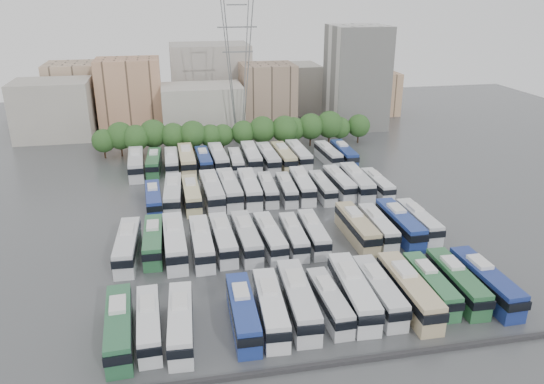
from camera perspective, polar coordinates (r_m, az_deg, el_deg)
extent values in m
plane|color=#424447|center=(83.11, -0.02, -3.80)|extent=(220.00, 220.00, 0.00)
cube|color=#2D2D30|center=(55.77, 6.96, -17.82)|extent=(56.00, 0.50, 0.50)
cylinder|color=black|center=(121.58, -17.52, 3.98)|extent=(0.36, 0.36, 2.11)
sphere|color=#234C1E|center=(120.80, -17.67, 5.27)|extent=(5.07, 5.07, 5.07)
cylinder|color=black|center=(121.87, -15.85, 4.30)|extent=(0.36, 0.36, 2.51)
sphere|color=#234C1E|center=(120.96, -16.01, 5.84)|extent=(6.02, 6.02, 6.02)
cylinder|color=black|center=(120.20, -14.30, 4.19)|extent=(0.36, 0.36, 2.37)
sphere|color=#234C1E|center=(119.33, -14.44, 5.66)|extent=(5.69, 5.69, 5.69)
cylinder|color=black|center=(121.52, -12.54, 4.58)|extent=(0.36, 0.36, 2.57)
sphere|color=#234C1E|center=(120.59, -12.67, 6.16)|extent=(6.17, 6.17, 6.17)
cylinder|color=black|center=(120.54, -10.50, 4.53)|extent=(0.36, 0.36, 2.34)
sphere|color=#234C1E|center=(119.68, -10.60, 5.99)|extent=(5.61, 5.61, 5.61)
cylinder|color=black|center=(120.14, -8.43, 4.64)|extent=(0.36, 0.36, 2.48)
sphere|color=#234C1E|center=(119.23, -8.52, 6.19)|extent=(5.95, 5.95, 5.95)
cylinder|color=black|center=(120.69, -6.60, 4.72)|extent=(0.36, 0.36, 2.12)
sphere|color=#234C1E|center=(119.90, -6.65, 6.04)|extent=(5.08, 5.08, 5.08)
cylinder|color=black|center=(121.51, -5.26, 4.87)|extent=(0.36, 0.36, 2.05)
sphere|color=#234C1E|center=(120.75, -5.30, 6.13)|extent=(4.91, 4.91, 4.91)
cylinder|color=black|center=(121.75, -3.08, 5.02)|extent=(0.36, 0.36, 2.26)
sphere|color=#234C1E|center=(120.92, -3.11, 6.41)|extent=(5.43, 5.43, 5.43)
cylinder|color=black|center=(122.22, -1.04, 5.17)|extent=(0.36, 0.36, 2.53)
sphere|color=#234C1E|center=(121.30, -1.05, 6.74)|extent=(6.08, 6.08, 6.08)
cylinder|color=black|center=(122.64, 1.33, 5.23)|extent=(0.36, 0.36, 2.54)
sphere|color=#234C1E|center=(121.72, 1.35, 6.79)|extent=(6.11, 6.11, 6.11)
cylinder|color=black|center=(124.79, 2.34, 5.44)|extent=(0.36, 0.36, 2.27)
sphere|color=#234C1E|center=(123.99, 2.36, 6.81)|extent=(5.44, 5.44, 5.44)
cylinder|color=black|center=(125.44, 4.13, 5.55)|extent=(0.36, 0.36, 2.52)
sphere|color=#234C1E|center=(124.55, 4.17, 7.06)|extent=(6.05, 6.05, 6.05)
cylinder|color=black|center=(126.75, 6.13, 5.67)|extent=(0.36, 0.36, 2.63)
sphere|color=#234C1E|center=(125.84, 6.20, 7.24)|extent=(6.32, 6.32, 6.32)
cylinder|color=black|center=(127.86, 7.26, 5.64)|extent=(0.36, 0.36, 2.10)
sphere|color=#234C1E|center=(127.12, 7.32, 6.87)|extent=(5.04, 5.04, 5.04)
cylinder|color=black|center=(129.27, 9.22, 5.74)|extent=(0.36, 0.36, 2.26)
sphere|color=#234C1E|center=(128.49, 9.30, 7.06)|extent=(5.42, 5.42, 5.42)
cube|color=#9E998E|center=(141.36, -22.42, 8.20)|extent=(18.00, 14.00, 14.00)
cube|color=tan|center=(144.49, -15.03, 10.15)|extent=(16.00, 12.00, 18.00)
cube|color=#ADA89E|center=(137.23, -7.49, 8.84)|extent=(20.00, 14.00, 12.00)
cube|color=gray|center=(144.90, -0.48, 10.49)|extent=(14.00, 12.00, 16.00)
cube|color=gray|center=(156.36, -6.63, 11.90)|extent=(22.00, 16.00, 20.00)
cube|color=tan|center=(155.96, -20.02, 10.01)|extent=(16.00, 14.00, 16.00)
cube|color=#A39E93|center=(158.25, 1.59, 11.04)|extent=(18.00, 14.00, 14.00)
cube|color=tan|center=(159.86, 10.63, 10.43)|extent=(14.00, 12.00, 12.00)
cube|color=gray|center=(150.85, -10.94, 9.38)|extent=(12.00, 10.00, 10.00)
cube|color=silver|center=(142.25, 9.08, 12.07)|extent=(14.00, 14.00, 26.00)
cylinder|color=slate|center=(124.02, -4.47, 12.80)|extent=(2.90, 2.91, 33.83)
cylinder|color=slate|center=(127.95, -4.70, 13.06)|extent=(2.90, 2.91, 33.83)
cylinder|color=slate|center=(124.56, -2.60, 12.88)|extent=(2.90, 2.91, 33.83)
cylinder|color=slate|center=(128.47, -2.88, 13.13)|extent=(2.90, 2.91, 33.83)
cube|color=slate|center=(124.96, -3.83, 19.46)|extent=(4.50, 0.30, 0.30)
cube|color=slate|center=(125.20, -3.77, 17.28)|extent=(9.00, 0.30, 0.30)
cube|color=slate|center=(125.70, -3.71, 14.81)|extent=(7.00, 0.30, 0.30)
cube|color=#2A633F|center=(59.69, -16.11, -13.88)|extent=(3.19, 12.26, 3.44)
cube|color=black|center=(59.19, -16.18, -13.44)|extent=(3.32, 12.45, 1.01)
cube|color=silver|center=(59.89, -16.28, -11.53)|extent=(1.88, 3.32, 0.45)
cube|color=silver|center=(59.79, -13.10, -13.68)|extent=(2.70, 11.07, 3.12)
cube|color=black|center=(59.34, -13.14, -13.28)|extent=(2.81, 11.24, 0.92)
cube|color=silver|center=(59.97, -13.26, -11.55)|extent=(1.65, 2.98, 0.40)
cube|color=silver|center=(59.07, -9.78, -13.76)|extent=(2.99, 11.75, 3.30)
cube|color=black|center=(58.59, -9.82, -13.34)|extent=(3.12, 11.93, 0.97)
cube|color=silver|center=(59.25, -9.89, -11.48)|extent=(1.79, 3.18, 0.43)
cube|color=navy|center=(59.84, -3.16, -12.89)|extent=(2.77, 11.97, 3.38)
cube|color=black|center=(59.35, -3.15, -12.46)|extent=(2.90, 12.15, 0.99)
cube|color=silver|center=(60.04, -3.37, -10.60)|extent=(1.75, 3.21, 0.44)
cube|color=white|center=(60.45, -0.17, -12.43)|extent=(3.19, 12.21, 3.43)
cube|color=black|center=(59.96, -0.15, -11.99)|extent=(3.32, 12.40, 1.01)
cube|color=silver|center=(60.67, -0.38, -10.13)|extent=(1.88, 3.31, 0.44)
cube|color=silver|center=(61.65, 2.80, -11.59)|extent=(3.29, 13.00, 3.65)
cube|color=black|center=(61.14, 2.84, -11.12)|extent=(3.42, 13.20, 1.07)
cube|color=silver|center=(61.91, 2.53, -9.19)|extent=(1.97, 3.51, 0.47)
cube|color=silver|center=(62.20, 6.15, -11.70)|extent=(2.61, 10.88, 3.07)
cube|color=black|center=(61.77, 6.21, -11.31)|extent=(2.72, 11.05, 0.90)
cube|color=silver|center=(62.36, 5.81, -9.71)|extent=(1.61, 2.93, 0.40)
cube|color=silver|center=(63.70, 8.69, -10.64)|extent=(3.34, 13.06, 3.67)
cube|color=black|center=(63.21, 8.77, -10.18)|extent=(3.48, 13.26, 1.08)
cube|color=silver|center=(63.97, 8.37, -8.32)|extent=(1.99, 3.53, 0.47)
cube|color=silver|center=(64.63, 11.38, -10.47)|extent=(2.67, 12.05, 3.41)
cube|color=black|center=(64.17, 11.48, -10.05)|extent=(2.79, 12.23, 1.00)
cube|color=silver|center=(64.84, 11.02, -8.35)|extent=(1.73, 3.22, 0.44)
cube|color=#C5B187|center=(65.16, 14.47, -10.32)|extent=(2.88, 13.10, 3.71)
cube|color=black|center=(64.67, 14.59, -9.86)|extent=(3.01, 13.30, 1.09)
cube|color=silver|center=(65.38, 14.05, -8.04)|extent=(1.88, 3.50, 0.48)
cube|color=#2F6E41|center=(67.54, 16.62, -9.59)|extent=(2.65, 11.39, 3.21)
cube|color=black|center=(67.13, 16.73, -9.20)|extent=(2.76, 11.56, 0.95)
cube|color=silver|center=(67.75, 16.26, -7.68)|extent=(1.67, 3.06, 0.42)
cube|color=#2B6439|center=(68.91, 19.22, -9.18)|extent=(2.88, 12.04, 3.39)
cube|color=black|center=(68.48, 19.34, -8.77)|extent=(3.00, 12.22, 1.00)
cube|color=silver|center=(69.13, 18.83, -7.21)|extent=(1.78, 3.24, 0.44)
cube|color=navy|center=(69.92, 21.93, -9.04)|extent=(2.86, 12.56, 3.55)
cube|color=black|center=(69.48, 22.08, -8.62)|extent=(2.98, 12.75, 1.04)
cube|color=silver|center=(70.10, 21.47, -7.02)|extent=(1.83, 3.37, 0.46)
cube|color=silver|center=(75.94, -15.27, -5.71)|extent=(3.18, 12.46, 3.50)
cube|color=black|center=(75.51, -15.33, -5.31)|extent=(3.31, 12.65, 1.03)
cube|color=silver|center=(76.48, -15.30, -3.86)|extent=(1.90, 3.37, 0.45)
cube|color=#2D6A3F|center=(76.73, -12.63, -5.23)|extent=(2.69, 11.79, 3.33)
cube|color=black|center=(76.32, -12.67, -4.85)|extent=(2.81, 11.97, 0.98)
cube|color=silver|center=(77.26, -12.72, -3.50)|extent=(1.72, 3.16, 0.43)
cube|color=silver|center=(75.41, -10.42, -5.39)|extent=(3.08, 13.07, 3.68)
cube|color=black|center=(74.96, -10.44, -4.96)|extent=(3.21, 13.27, 1.08)
cube|color=silver|center=(75.99, -10.58, -3.44)|extent=(1.93, 3.51, 0.48)
cube|color=white|center=(74.86, -7.58, -5.52)|extent=(2.74, 12.18, 3.44)
cube|color=black|center=(74.43, -7.60, -5.12)|extent=(2.86, 12.36, 1.01)
cube|color=silver|center=(75.38, -7.75, -3.69)|extent=(1.76, 3.26, 0.45)
cube|color=silver|center=(75.74, -5.29, -5.12)|extent=(2.90, 11.92, 3.36)
cube|color=black|center=(75.33, -5.29, -4.73)|extent=(3.02, 12.10, 0.99)
cube|color=silver|center=(76.25, -5.50, -3.36)|extent=(1.78, 3.21, 0.43)
cube|color=silver|center=(75.79, -2.79, -4.99)|extent=(2.93, 12.27, 3.46)
cube|color=black|center=(75.36, -2.78, -4.59)|extent=(3.06, 12.46, 1.02)
cube|color=silver|center=(76.31, -3.02, -3.18)|extent=(1.82, 3.30, 0.45)
cube|color=silver|center=(76.00, -0.24, -4.96)|extent=(2.95, 11.64, 3.27)
cube|color=black|center=(75.60, -0.21, -4.58)|extent=(3.08, 11.82, 0.96)
cube|color=silver|center=(76.48, -0.50, -3.25)|extent=(1.77, 3.15, 0.42)
cube|color=silver|center=(76.61, 2.33, -4.83)|extent=(2.59, 10.91, 3.08)
cube|color=black|center=(76.23, 2.36, -4.48)|extent=(2.70, 11.08, 0.90)
cube|color=silver|center=(77.06, 2.14, -3.24)|extent=(1.61, 2.93, 0.40)
cube|color=silver|center=(77.53, 4.47, -4.51)|extent=(2.74, 11.26, 3.17)
cube|color=black|center=(77.15, 4.50, -4.15)|extent=(2.85, 11.43, 0.93)
cube|color=silver|center=(78.00, 4.26, -2.89)|extent=(1.68, 3.03, 0.41)
cube|color=tan|center=(79.64, 9.09, -3.86)|extent=(2.80, 12.49, 3.53)
cube|color=black|center=(79.23, 9.16, -3.46)|extent=(2.92, 12.68, 1.04)
cube|color=silver|center=(80.15, 8.78, -2.10)|extent=(1.81, 3.34, 0.46)
cube|color=silver|center=(80.86, 11.30, -3.74)|extent=(2.58, 11.32, 3.20)
cube|color=black|center=(80.49, 11.36, -3.39)|extent=(2.70, 11.49, 0.94)
cube|color=silver|center=(81.32, 11.03, -2.18)|extent=(1.65, 3.03, 0.41)
cube|color=navy|center=(82.05, 13.57, -3.41)|extent=(2.80, 12.63, 3.57)
cube|color=black|center=(81.65, 13.66, -3.02)|extent=(2.92, 12.82, 1.05)
cube|color=silver|center=(82.55, 13.24, -1.70)|extent=(1.82, 3.38, 0.46)
cube|color=silver|center=(84.02, 15.46, -3.12)|extent=(2.55, 11.47, 3.24)
cube|color=black|center=(83.66, 15.54, -2.77)|extent=(2.66, 11.65, 0.95)
cube|color=silver|center=(84.46, 15.15, -1.60)|extent=(1.65, 3.07, 0.42)
cube|color=navy|center=(91.58, -12.63, -0.80)|extent=(2.90, 11.37, 3.19)
cube|color=black|center=(91.22, -12.65, -0.48)|extent=(3.02, 11.54, 0.94)
cube|color=silver|center=(92.25, -12.75, 0.56)|extent=(1.73, 3.08, 0.41)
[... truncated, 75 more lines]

